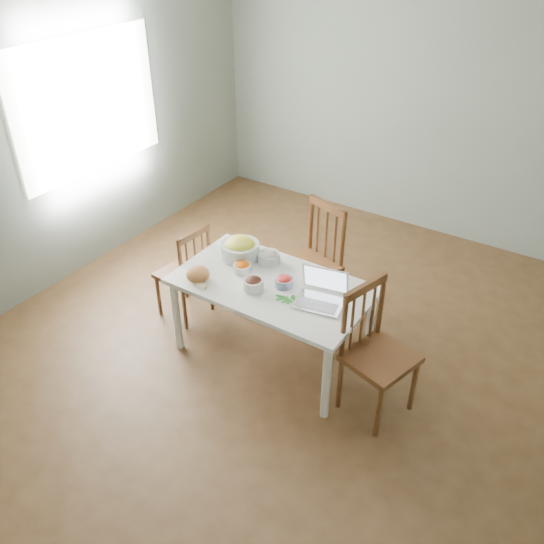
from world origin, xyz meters
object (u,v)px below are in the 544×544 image
Objects in this scene: chair_far at (308,263)px; bowl_squash at (240,248)px; chair_left at (183,271)px; bread_boule at (198,275)px; chair_right at (381,355)px; dining_table at (272,320)px; laptop at (319,291)px.

chair_far reaches higher than bowl_squash.
bread_boule is (0.45, -0.31, 0.30)m from chair_left.
chair_right is at bearing -18.57° from chair_far.
dining_table is 4.32× the size of laptop.
chair_right reaches higher than laptop.
dining_table is at bearing -22.05° from bowl_squash.
bowl_squash is (0.52, 0.12, 0.33)m from chair_left.
bread_boule is 0.44m from bowl_squash.
chair_far is at bearing 69.61° from chair_right.
bowl_squash is at bearing 80.43° from bread_boule.
laptop is at bearing -13.82° from bowl_squash.
chair_left is at bearing 145.04° from bread_boule.
laptop is at bearing -5.19° from dining_table.
chair_left is (-0.92, 0.04, 0.09)m from dining_table.
chair_far is (-0.05, 0.63, 0.16)m from dining_table.
chair_right is at bearing 7.49° from bread_boule.
chair_far is 1.15× the size of chair_left.
bowl_squash is 0.84m from laptop.
chair_left is at bearing 177.28° from dining_table.
chair_far reaches higher than dining_table.
chair_far is 1.02m from bread_boule.
chair_right reaches higher than bowl_squash.
chair_right is (0.97, -0.71, -0.01)m from chair_far.
bowl_squash is (-0.40, 0.16, 0.42)m from dining_table.
chair_far is 2.98× the size of laptop.
chair_left is (-0.88, -0.58, -0.07)m from chair_far.
dining_table is at bearing 163.45° from laptop.
chair_far is 3.34× the size of bowl_squash.
dining_table is 0.67m from bread_boule.
bread_boule is 0.58× the size of bowl_squash.
chair_left is 4.99× the size of bread_boule.
bowl_squash is at bearing 157.95° from dining_table.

